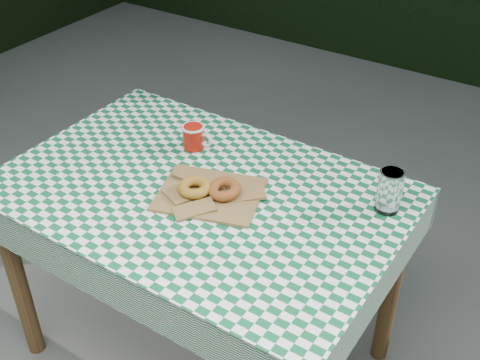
% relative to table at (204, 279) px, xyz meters
% --- Properties ---
extents(ground, '(60.00, 60.00, 0.00)m').
position_rel_table_xyz_m(ground, '(-0.06, -0.05, -0.38)').
color(ground, '#4E4E49').
rests_on(ground, ground).
extents(table, '(1.23, 0.83, 0.75)m').
position_rel_table_xyz_m(table, '(0.00, 0.00, 0.00)').
color(table, brown).
rests_on(table, ground).
extents(tablecloth, '(1.25, 0.85, 0.01)m').
position_rel_table_xyz_m(tablecloth, '(0.00, 0.00, 0.38)').
color(tablecloth, '#0D542C').
rests_on(tablecloth, table).
extents(paper_bag, '(0.36, 0.32, 0.02)m').
position_rel_table_xyz_m(paper_bag, '(0.05, -0.01, 0.39)').
color(paper_bag, olive).
rests_on(paper_bag, tablecloth).
extents(bagel_front, '(0.12, 0.12, 0.03)m').
position_rel_table_xyz_m(bagel_front, '(0.01, -0.03, 0.41)').
color(bagel_front, '#A57522').
rests_on(bagel_front, paper_bag).
extents(bagel_back, '(0.12, 0.12, 0.03)m').
position_rel_table_xyz_m(bagel_back, '(0.09, 0.01, 0.41)').
color(bagel_back, brown).
rests_on(bagel_back, paper_bag).
extents(coffee_mug, '(0.16, 0.16, 0.08)m').
position_rel_table_xyz_m(coffee_mug, '(-0.16, 0.19, 0.42)').
color(coffee_mug, '#AB160B').
rests_on(coffee_mug, tablecloth).
extents(drinking_glass, '(0.09, 0.09, 0.13)m').
position_rel_table_xyz_m(drinking_glass, '(0.52, 0.22, 0.45)').
color(drinking_glass, white).
rests_on(drinking_glass, tablecloth).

